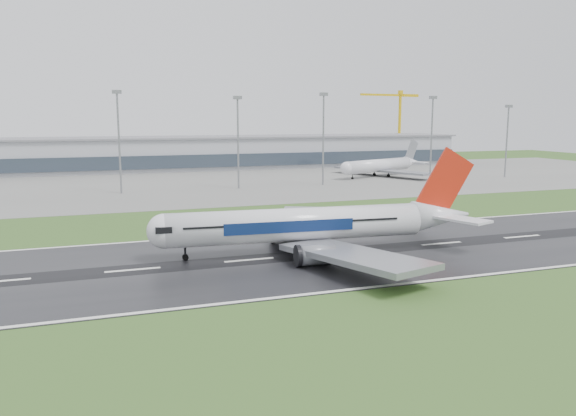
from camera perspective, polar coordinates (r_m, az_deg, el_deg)
name	(u,v)px	position (r m, az deg, el deg)	size (l,w,h in m)	color
ground	(441,244)	(117.65, 15.23, -3.52)	(520.00, 520.00, 0.00)	#2D4F1C
runway	(441,244)	(117.64, 15.23, -3.49)	(400.00, 45.00, 0.10)	black
apron	(262,180)	(230.29, -2.62, 2.88)	(400.00, 130.00, 0.08)	slate
terminal	(228,153)	(287.45, -6.10, 5.57)	(240.00, 36.00, 15.00)	#93969E
main_airliner	(319,203)	(104.82, 3.18, 0.46)	(62.47, 59.50, 18.44)	silver
parked_airliner	(381,159)	(245.70, 9.37, 4.94)	(51.63, 48.07, 15.13)	silver
tower_crane	(399,125)	(341.21, 11.19, 8.18)	(41.07, 2.24, 40.84)	gold
floodmast_1	(119,144)	(194.70, -16.67, 6.17)	(0.64, 0.64, 32.68)	gray
floodmast_2	(238,145)	(200.70, -5.06, 6.40)	(0.64, 0.64, 31.29)	gray
floodmast_3	(323,141)	(211.05, 3.58, 6.76)	(0.64, 0.64, 32.88)	gray
floodmast_4	(431,140)	(233.17, 14.27, 6.65)	(0.64, 0.64, 32.24)	gray
floodmast_5	(507,143)	(255.39, 21.20, 6.15)	(0.64, 0.64, 29.06)	gray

